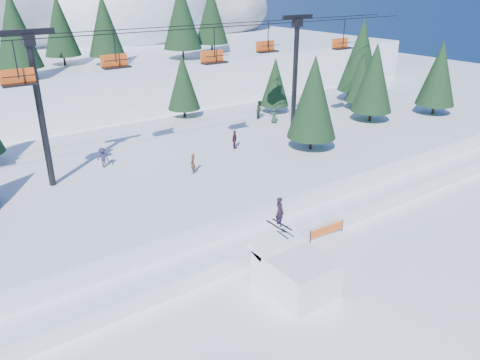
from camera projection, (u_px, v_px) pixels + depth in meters
ground at (333, 299)px, 24.60m from camera, size 160.00×160.00×0.00m
mid_shelf at (170, 173)px, 37.54m from camera, size 70.00×22.00×2.50m
berm at (244, 230)px, 30.35m from camera, size 70.00×6.00×1.10m
jump_kicker at (294, 271)px, 24.97m from camera, size 3.11×4.34×4.93m
chairlift at (182, 69)px, 35.23m from camera, size 46.00×3.21×10.28m
conifer_stand at (181, 99)px, 36.09m from camera, size 60.91×18.57×9.83m
distant_skiers at (177, 145)px, 37.55m from camera, size 29.49×10.00×1.87m
banner_near at (327, 230)px, 30.35m from camera, size 2.86×0.19×0.90m
banner_far at (343, 207)px, 33.46m from camera, size 2.85×0.32×0.90m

